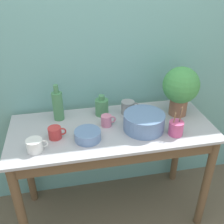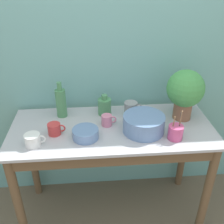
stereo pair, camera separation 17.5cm
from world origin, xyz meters
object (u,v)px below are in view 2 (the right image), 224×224
object	(u,v)px
bowl_wash_large	(144,124)
mug_white	(33,140)
bottle_tall	(61,102)
mug_pink	(107,120)
mug_red	(55,129)
bowl_small_blue	(85,134)
mug_grey	(131,108)
potted_plant	(185,91)
utensil_cup	(176,132)
bottle_short	(105,106)

from	to	relation	value
bowl_wash_large	mug_white	distance (m)	0.72
bottle_tall	mug_pink	bearing A→B (deg)	-25.45
bottle_tall	mug_pink	world-z (taller)	bottle_tall
mug_white	mug_pink	size ratio (longest dim) A/B	1.24
mug_red	bowl_small_blue	xyz separation A→B (m)	(0.20, -0.06, -0.01)
bowl_small_blue	mug_grey	bearing A→B (deg)	39.47
mug_white	mug_red	world-z (taller)	same
potted_plant	bowl_small_blue	distance (m)	0.75
bowl_wash_large	bottle_tall	world-z (taller)	bottle_tall
mug_pink	utensil_cup	xyz separation A→B (m)	(0.43, -0.20, 0.01)
potted_plant	bottle_tall	distance (m)	0.89
bottle_tall	mug_grey	size ratio (longest dim) A/B	1.97
mug_white	mug_pink	bearing A→B (deg)	22.11
bottle_short	bowl_small_blue	distance (m)	0.33
bowl_small_blue	utensil_cup	xyz separation A→B (m)	(0.58, -0.06, 0.02)
mug_pink	mug_grey	size ratio (longest dim) A/B	0.77
bottle_short	utensil_cup	size ratio (longest dim) A/B	0.77
bottle_tall	mug_pink	size ratio (longest dim) A/B	2.56
mug_pink	bowl_wash_large	bearing A→B (deg)	-21.67
bottle_tall	mug_red	xyz separation A→B (m)	(-0.03, -0.23, -0.07)
bottle_short	utensil_cup	xyz separation A→B (m)	(0.44, -0.35, -0.02)
mug_white	potted_plant	bearing A→B (deg)	13.55
mug_red	bottle_tall	bearing A→B (deg)	82.97
bottle_tall	bowl_small_blue	xyz separation A→B (m)	(0.17, -0.30, -0.08)
mug_pink	bowl_small_blue	bearing A→B (deg)	-136.48
potted_plant	bowl_small_blue	size ratio (longest dim) A/B	2.15
bowl_wash_large	bowl_small_blue	world-z (taller)	bowl_wash_large
mug_pink	bottle_tall	bearing A→B (deg)	154.55
bottle_tall	mug_white	world-z (taller)	bottle_tall
bottle_tall	mug_white	size ratio (longest dim) A/B	2.06
bowl_wash_large	mug_white	bearing A→B (deg)	-172.20
bowl_small_blue	bowl_wash_large	bearing A→B (deg)	6.90
utensil_cup	mug_grey	bearing A→B (deg)	125.78
bottle_tall	mug_pink	xyz separation A→B (m)	(0.32, -0.15, -0.07)
utensil_cup	bottle_short	bearing A→B (deg)	140.99
bowl_wash_large	mug_grey	xyz separation A→B (m)	(-0.05, 0.23, -0.01)
mug_grey	mug_red	bearing A→B (deg)	-158.17
mug_white	mug_red	bearing A→B (deg)	42.61
mug_white	mug_red	distance (m)	0.16
potted_plant	bowl_wash_large	world-z (taller)	potted_plant
mug_red	potted_plant	bearing A→B (deg)	8.51
mug_white	mug_red	xyz separation A→B (m)	(0.12, 0.11, 0.00)
mug_white	mug_grey	bearing A→B (deg)	26.38
bowl_small_blue	mug_pink	bearing A→B (deg)	43.52
potted_plant	mug_pink	distance (m)	0.58
bottle_short	mug_pink	xyz separation A→B (m)	(0.01, -0.16, -0.03)
mug_pink	mug_grey	xyz separation A→B (m)	(0.19, 0.14, 0.01)
mug_red	mug_grey	xyz separation A→B (m)	(0.54, 0.22, 0.01)
bowl_wash_large	mug_red	bearing A→B (deg)	178.64
mug_white	bowl_small_blue	xyz separation A→B (m)	(0.32, 0.05, -0.01)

